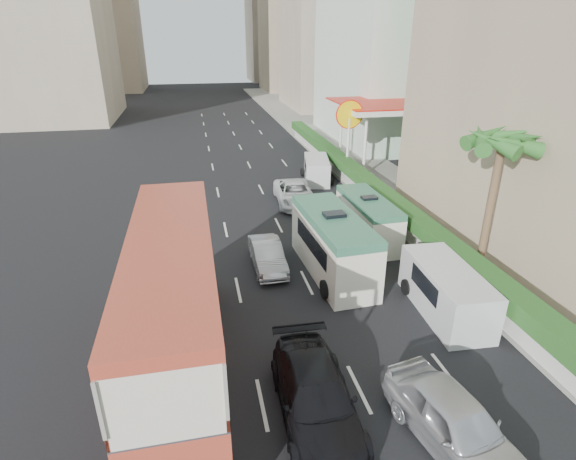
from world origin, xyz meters
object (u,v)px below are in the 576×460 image
object	(u,v)px
car_silver_lane_a	(268,267)
palm_tree	(490,209)
minibus_far	(368,220)
shell_station	(375,136)
car_black	(315,416)
van_asset	(295,203)
double_decker_bus	(176,310)
car_silver_lane_b	(451,445)
panel_van_far	(317,170)
panel_van_near	(446,291)
minibus_near	(333,245)

from	to	relation	value
car_silver_lane_a	palm_tree	distance (m)	10.69
minibus_far	shell_station	xyz separation A→B (m)	(5.95, 14.05, 1.54)
car_black	van_asset	xyz separation A→B (m)	(3.50, 18.36, 0.00)
double_decker_bus	car_silver_lane_b	bearing A→B (deg)	-32.03
double_decker_bus	panel_van_far	xyz separation A→B (m)	(10.23, 20.31, -1.65)
van_asset	car_silver_lane_a	bearing A→B (deg)	-107.69
car_silver_lane_b	panel_van_near	world-z (taller)	panel_van_near
car_black	panel_van_far	size ratio (longest dim) A/B	1.21
minibus_near	shell_station	world-z (taller)	shell_station
car_silver_lane_a	shell_station	size ratio (longest dim) A/B	0.50
car_silver_lane_b	minibus_far	xyz separation A→B (m)	(2.66, 13.57, 1.21)
car_silver_lane_b	minibus_far	bearing A→B (deg)	68.15
car_silver_lane_b	car_black	distance (m)	3.92
double_decker_bus	panel_van_far	distance (m)	22.81
car_silver_lane_a	minibus_far	world-z (taller)	minibus_far
minibus_near	panel_van_far	world-z (taller)	minibus_near
panel_van_far	palm_tree	size ratio (longest dim) A/B	0.69
double_decker_bus	van_asset	distance (m)	17.40
palm_tree	shell_station	distance (m)	19.14
panel_van_far	shell_station	size ratio (longest dim) A/B	0.55
minibus_far	shell_station	size ratio (longest dim) A/B	0.68
car_silver_lane_a	minibus_near	xyz separation A→B (m)	(2.99, -1.07, 1.46)
car_black	minibus_far	bearing A→B (deg)	64.28
car_silver_lane_b	shell_station	xyz separation A→B (m)	(8.61, 27.62, 2.75)
double_decker_bus	car_silver_lane_a	world-z (taller)	double_decker_bus
car_silver_lane_a	car_black	world-z (taller)	car_black
panel_van_far	panel_van_near	bearing A→B (deg)	-77.34
minibus_far	minibus_near	bearing A→B (deg)	-134.66
panel_van_far	car_silver_lane_a	bearing A→B (deg)	-103.00
car_silver_lane_b	minibus_near	bearing A→B (deg)	81.09
car_silver_lane_b	palm_tree	distance (m)	11.26
minibus_near	palm_tree	size ratio (longest dim) A/B	1.03
minibus_near	panel_van_far	distance (m)	14.90
car_silver_lane_a	van_asset	xyz separation A→B (m)	(3.34, 8.70, 0.00)
minibus_near	van_asset	bearing A→B (deg)	84.78
palm_tree	car_black	bearing A→B (deg)	-145.43
double_decker_bus	minibus_far	distance (m)	13.52
panel_van_near	panel_van_far	world-z (taller)	panel_van_near
double_decker_bus	panel_van_far	world-z (taller)	double_decker_bus
car_silver_lane_a	minibus_near	bearing A→B (deg)	-20.58
minibus_near	panel_van_far	xyz separation A→B (m)	(3.18, 14.55, -0.57)
van_asset	panel_van_near	distance (m)	14.42
car_silver_lane_a	car_silver_lane_b	distance (m)	11.94
car_silver_lane_b	minibus_near	xyz separation A→B (m)	(-0.34, 10.39, 1.46)
car_silver_lane_b	panel_van_near	distance (m)	6.99
van_asset	car_black	bearing A→B (deg)	-97.50
minibus_far	palm_tree	world-z (taller)	palm_tree
double_decker_bus	car_black	size ratio (longest dim) A/B	2.05
van_asset	shell_station	xyz separation A→B (m)	(8.60, 7.46, 2.75)
minibus_near	shell_station	bearing A→B (deg)	59.40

